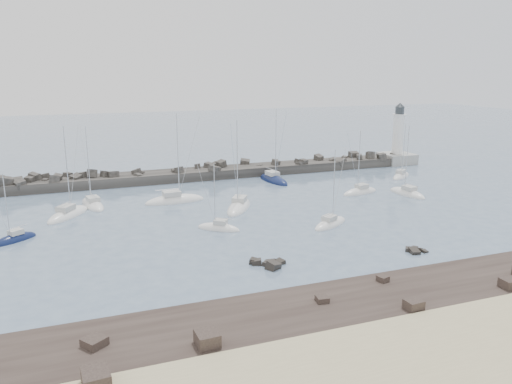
% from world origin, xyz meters
% --- Properties ---
extents(ground, '(400.00, 400.00, 0.00)m').
position_xyz_m(ground, '(0.00, 0.00, 0.00)').
color(ground, slate).
rests_on(ground, ground).
extents(sand_strip, '(140.00, 14.00, 1.00)m').
position_xyz_m(sand_strip, '(0.00, -32.00, 0.00)').
color(sand_strip, '#C4B787').
rests_on(sand_strip, ground).
extents(rock_shelf, '(140.00, 12.00, 2.05)m').
position_xyz_m(rock_shelf, '(-0.26, -22.06, 0.03)').
color(rock_shelf, black).
rests_on(rock_shelf, ground).
extents(rock_cluster_near, '(4.07, 3.76, 1.56)m').
position_xyz_m(rock_cluster_near, '(-3.95, -9.21, 0.12)').
color(rock_cluster_near, black).
rests_on(rock_cluster_near, ground).
extents(rock_cluster_far, '(2.52, 2.47, 1.31)m').
position_xyz_m(rock_cluster_far, '(14.11, -11.40, -0.05)').
color(rock_cluster_far, black).
rests_on(rock_cluster_far, ground).
extents(breakwater, '(115.00, 7.48, 4.96)m').
position_xyz_m(breakwater, '(-7.55, 38.00, 0.32)').
color(breakwater, '#2F2D2A').
rests_on(breakwater, ground).
extents(lighthouse, '(7.00, 7.00, 14.60)m').
position_xyz_m(lighthouse, '(47.00, 38.00, 3.09)').
color(lighthouse, '#9A9A95').
rests_on(lighthouse, ground).
extents(sailboat_1, '(4.46, 9.04, 13.69)m').
position_xyz_m(sailboat_1, '(-21.10, 23.65, 0.14)').
color(sailboat_1, white).
rests_on(sailboat_1, ground).
extents(sailboat_2, '(5.93, 5.00, 9.71)m').
position_xyz_m(sailboat_2, '(-31.32, 9.61, 0.14)').
color(sailboat_2, '#101B45').
rests_on(sailboat_2, ground).
extents(sailboat_3, '(7.58, 9.03, 14.44)m').
position_xyz_m(sailboat_3, '(-24.84, 18.90, 0.15)').
color(sailboat_3, white).
rests_on(sailboat_3, ground).
extents(sailboat_4, '(10.06, 3.57, 15.70)m').
position_xyz_m(sailboat_4, '(-8.28, 21.46, 0.15)').
color(sailboat_4, white).
rests_on(sailboat_4, ground).
extents(sailboat_5, '(6.03, 5.32, 9.96)m').
position_xyz_m(sailboat_5, '(-5.54, 5.02, 0.13)').
color(sailboat_5, white).
rests_on(sailboat_5, ground).
extents(sailboat_6, '(7.58, 9.65, 15.13)m').
position_xyz_m(sailboat_6, '(0.37, 13.98, 0.15)').
color(sailboat_6, white).
rests_on(sailboat_6, ground).
extents(sailboat_7, '(7.40, 5.59, 11.56)m').
position_xyz_m(sailboat_7, '(9.72, 1.40, 0.13)').
color(sailboat_7, white).
rests_on(sailboat_7, ground).
extents(sailboat_8, '(4.16, 9.87, 15.20)m').
position_xyz_m(sailboat_8, '(12.94, 30.27, 0.16)').
color(sailboat_8, '#101B45').
rests_on(sailboat_8, ground).
extents(sailboat_9, '(7.90, 3.93, 12.10)m').
position_xyz_m(sailboat_9, '(23.61, 15.98, 0.14)').
color(sailboat_9, white).
rests_on(sailboat_9, ground).
extents(sailboat_10, '(3.52, 8.36, 12.89)m').
position_xyz_m(sailboat_10, '(30.79, 12.23, 0.14)').
color(sailboat_10, white).
rests_on(sailboat_10, ground).
extents(sailboat_11, '(7.28, 6.13, 11.78)m').
position_xyz_m(sailboat_11, '(38.58, 24.65, 0.14)').
color(sailboat_11, white).
rests_on(sailboat_11, ground).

